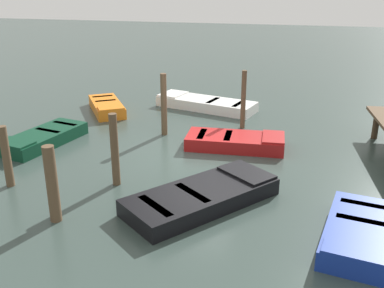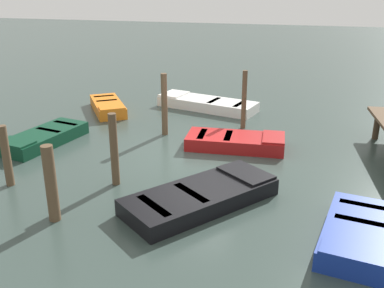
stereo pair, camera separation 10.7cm
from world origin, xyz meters
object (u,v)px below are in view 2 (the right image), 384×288
(mooring_piling_mid_left, at_px, (164,105))
(rowboat_blue, at_px, (358,234))
(rowboat_red, at_px, (236,141))
(mooring_piling_far_left, at_px, (114,150))
(mooring_piling_far_right, at_px, (51,184))
(rowboat_dark_green, at_px, (43,137))
(rowboat_black, at_px, (202,196))
(mooring_piling_near_left, at_px, (244,100))
(rowboat_white, at_px, (206,104))
(mooring_piling_center, at_px, (6,156))
(rowboat_orange, at_px, (108,106))

(mooring_piling_mid_left, bearing_deg, rowboat_blue, 46.74)
(rowboat_red, xyz_separation_m, mooring_piling_far_left, (3.33, -2.62, 0.74))
(mooring_piling_mid_left, relative_size, mooring_piling_far_right, 1.19)
(rowboat_dark_green, xyz_separation_m, rowboat_black, (2.72, 5.83, -0.00))
(rowboat_black, xyz_separation_m, mooring_piling_near_left, (-5.87, 0.17, 0.82))
(mooring_piling_mid_left, bearing_deg, rowboat_dark_green, -62.48)
(rowboat_black, bearing_deg, mooring_piling_far_left, 116.50)
(rowboat_dark_green, bearing_deg, rowboat_white, 153.74)
(mooring_piling_far_right, bearing_deg, rowboat_white, 171.74)
(mooring_piling_mid_left, height_order, mooring_piling_center, mooring_piling_mid_left)
(rowboat_orange, distance_m, mooring_piling_mid_left, 3.77)
(mooring_piling_far_right, distance_m, mooring_piling_center, 2.42)
(rowboat_blue, xyz_separation_m, mooring_piling_near_left, (-6.72, -3.25, 0.82))
(rowboat_white, distance_m, mooring_piling_far_left, 7.52)
(mooring_piling_far_left, xyz_separation_m, mooring_piling_near_left, (-5.34, 2.57, 0.08))
(rowboat_orange, relative_size, rowboat_white, 0.67)
(rowboat_dark_green, xyz_separation_m, rowboat_white, (-5.25, 4.21, -0.00))
(rowboat_dark_green, height_order, rowboat_orange, same)
(rowboat_white, height_order, mooring_piling_far_left, mooring_piling_far_left)
(rowboat_orange, bearing_deg, rowboat_black, 5.58)
(mooring_piling_center, bearing_deg, mooring_piling_near_left, 139.35)
(mooring_piling_far_left, bearing_deg, rowboat_orange, -154.20)
(rowboat_white, height_order, mooring_piling_center, mooring_piling_center)
(rowboat_orange, height_order, rowboat_white, same)
(rowboat_red, bearing_deg, mooring_piling_mid_left, 161.85)
(rowboat_white, height_order, mooring_piling_near_left, mooring_piling_near_left)
(rowboat_white, bearing_deg, rowboat_blue, 135.12)
(rowboat_orange, relative_size, mooring_piling_center, 1.75)
(rowboat_blue, relative_size, rowboat_black, 0.76)
(rowboat_red, xyz_separation_m, rowboat_black, (3.86, -0.23, -0.00))
(rowboat_red, bearing_deg, rowboat_black, -96.36)
(rowboat_dark_green, bearing_deg, rowboat_blue, 81.37)
(rowboat_black, height_order, mooring_piling_far_left, mooring_piling_far_left)
(rowboat_dark_green, distance_m, mooring_piling_center, 3.07)
(rowboat_dark_green, height_order, rowboat_blue, same)
(rowboat_black, bearing_deg, rowboat_white, 50.44)
(rowboat_red, distance_m, mooring_piling_center, 6.66)
(rowboat_blue, relative_size, rowboat_orange, 1.03)
(rowboat_blue, height_order, mooring_piling_mid_left, mooring_piling_mid_left)
(mooring_piling_near_left, xyz_separation_m, mooring_piling_far_right, (7.36, -3.16, -0.15))
(mooring_piling_far_left, xyz_separation_m, mooring_piling_center, (0.72, -2.63, -0.15))
(rowboat_dark_green, relative_size, rowboat_black, 0.82)
(rowboat_red, xyz_separation_m, rowboat_orange, (-2.77, -5.57, 0.00))
(mooring_piling_near_left, bearing_deg, mooring_piling_far_right, -23.24)
(rowboat_dark_green, relative_size, rowboat_orange, 1.11)
(rowboat_orange, relative_size, mooring_piling_mid_left, 1.35)
(mooring_piling_mid_left, xyz_separation_m, mooring_piling_near_left, (-1.32, 2.49, -0.02))
(mooring_piling_mid_left, height_order, mooring_piling_far_left, mooring_piling_mid_left)
(mooring_piling_mid_left, relative_size, mooring_piling_far_left, 1.10)
(rowboat_dark_green, distance_m, mooring_piling_mid_left, 4.04)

